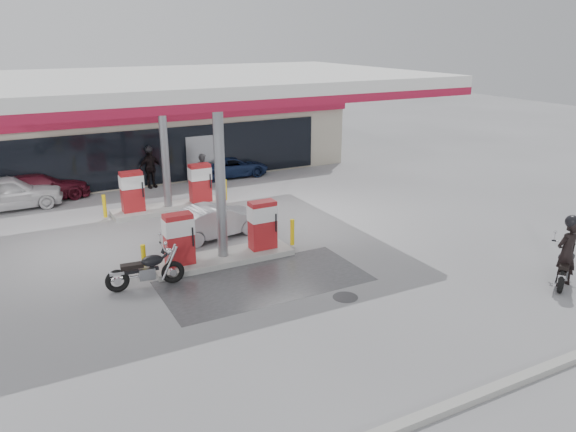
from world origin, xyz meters
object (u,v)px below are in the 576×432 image
(main_motorcycle, at_px, (564,267))
(parked_car_right, at_px, (233,167))
(pump_island_near, at_px, (223,240))
(pump_island_far, at_px, (168,194))
(parked_motorcycle, at_px, (147,271))
(biker_walking, at_px, (150,168))
(hatchback_silver, at_px, (215,221))
(attendant, at_px, (203,170))
(sedan_white, at_px, (8,193))
(biker_main, at_px, (567,253))
(parked_car_left, at_px, (38,187))

(main_motorcycle, distance_m, parked_car_right, 16.56)
(pump_island_near, relative_size, pump_island_far, 1.00)
(parked_motorcycle, xyz_separation_m, biker_walking, (2.94, 10.60, 0.42))
(main_motorcycle, xyz_separation_m, hatchback_silver, (-7.52, 8.36, 0.10))
(parked_car_right, bearing_deg, attendant, 123.72)
(parked_motorcycle, height_order, hatchback_silver, hatchback_silver)
(parked_motorcycle, xyz_separation_m, hatchback_silver, (3.22, 3.00, 0.08))
(parked_car_right, height_order, biker_walking, biker_walking)
(sedan_white, height_order, parked_car_right, sedan_white)
(attendant, bearing_deg, pump_island_near, 145.96)
(sedan_white, bearing_deg, attendant, -93.60)
(pump_island_near, height_order, biker_main, biker_main)
(biker_main, relative_size, biker_walking, 1.07)
(hatchback_silver, xyz_separation_m, parked_car_left, (-5.09, 7.80, 0.02))
(parked_car_right, bearing_deg, biker_walking, 95.43)
(pump_island_near, height_order, pump_island_far, same)
(pump_island_near, height_order, parked_car_left, pump_island_near)
(attendant, relative_size, parked_car_left, 0.38)
(pump_island_far, bearing_deg, biker_walking, 85.35)
(sedan_white, relative_size, parked_car_right, 1.15)
(biker_main, height_order, biker_walking, biker_main)
(parked_motorcycle, bearing_deg, pump_island_near, 21.95)
(biker_main, bearing_deg, pump_island_far, -52.59)
(biker_main, height_order, hatchback_silver, biker_main)
(pump_island_far, bearing_deg, parked_car_right, 41.63)
(main_motorcycle, bearing_deg, hatchback_silver, 99.82)
(main_motorcycle, distance_m, biker_main, 0.55)
(attendant, relative_size, hatchback_silver, 0.45)
(parked_car_left, bearing_deg, pump_island_far, -134.61)
(biker_main, distance_m, attendant, 16.02)
(pump_island_far, xyz_separation_m, biker_walking, (0.31, 3.80, 0.22))
(parked_motorcycle, bearing_deg, parked_car_right, 61.60)
(pump_island_far, xyz_separation_m, main_motorcycle, (8.11, -12.16, -0.23))
(parked_car_right, bearing_deg, parked_car_left, 92.70)
(main_motorcycle, bearing_deg, biker_walking, 83.90)
(parked_motorcycle, height_order, attendant, attendant)
(main_motorcycle, relative_size, attendant, 1.18)
(pump_island_near, distance_m, sedan_white, 10.83)
(parked_motorcycle, relative_size, hatchback_silver, 0.63)
(parked_motorcycle, height_order, parked_car_left, parked_car_left)
(main_motorcycle, xyz_separation_m, parked_car_left, (-12.61, 16.16, 0.13))
(attendant, relative_size, biker_walking, 0.85)
(pump_island_far, relative_size, main_motorcycle, 2.75)
(parked_motorcycle, xyz_separation_m, parked_car_right, (7.13, 10.80, -0.01))
(main_motorcycle, distance_m, sedan_white, 20.66)
(main_motorcycle, relative_size, parked_motorcycle, 0.84)
(pump_island_near, height_order, biker_walking, biker_walking)
(parked_motorcycle, bearing_deg, pump_island_far, 73.89)
(pump_island_near, relative_size, sedan_white, 1.23)
(parked_motorcycle, distance_m, biker_walking, 11.01)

